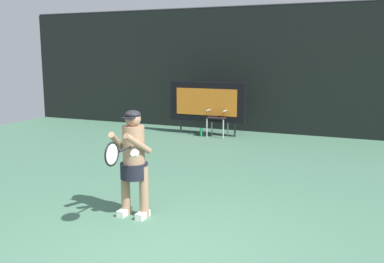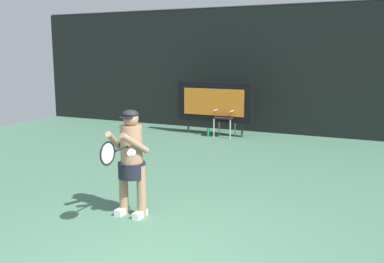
{
  "view_description": "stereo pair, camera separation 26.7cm",
  "coord_description": "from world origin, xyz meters",
  "px_view_note": "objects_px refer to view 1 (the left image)",
  "views": [
    {
      "loc": [
        2.13,
        -4.0,
        2.29
      ],
      "look_at": [
        -0.56,
        2.35,
        1.05
      ],
      "focal_mm": 40.82,
      "sensor_mm": 36.0,
      "label": 1
    },
    {
      "loc": [
        2.38,
        -3.89,
        2.29
      ],
      "look_at": [
        -0.56,
        2.35,
        1.05
      ],
      "focal_mm": 40.82,
      "sensor_mm": 36.0,
      "label": 2
    }
  ],
  "objects_px": {
    "umpire_chair": "(218,114)",
    "tennis_racket": "(113,154)",
    "scoreboard": "(207,102)",
    "water_bottle": "(201,132)",
    "tennis_player": "(134,159)"
  },
  "relations": [
    {
      "from": "scoreboard",
      "to": "water_bottle",
      "type": "bearing_deg",
      "value": -102.78
    },
    {
      "from": "scoreboard",
      "to": "water_bottle",
      "type": "xyz_separation_m",
      "value": [
        -0.07,
        -0.29,
        -0.82
      ]
    },
    {
      "from": "scoreboard",
      "to": "water_bottle",
      "type": "distance_m",
      "value": 0.88
    },
    {
      "from": "scoreboard",
      "to": "tennis_player",
      "type": "bearing_deg",
      "value": -78.23
    },
    {
      "from": "umpire_chair",
      "to": "water_bottle",
      "type": "xyz_separation_m",
      "value": [
        -0.42,
        -0.22,
        -0.5
      ]
    },
    {
      "from": "water_bottle",
      "to": "tennis_racket",
      "type": "height_order",
      "value": "tennis_racket"
    },
    {
      "from": "tennis_player",
      "to": "tennis_racket",
      "type": "height_order",
      "value": "tennis_player"
    },
    {
      "from": "scoreboard",
      "to": "tennis_player",
      "type": "relative_size",
      "value": 1.45
    },
    {
      "from": "water_bottle",
      "to": "tennis_racket",
      "type": "relative_size",
      "value": 0.44
    },
    {
      "from": "scoreboard",
      "to": "umpire_chair",
      "type": "distance_m",
      "value": 0.49
    },
    {
      "from": "scoreboard",
      "to": "water_bottle",
      "type": "height_order",
      "value": "scoreboard"
    },
    {
      "from": "umpire_chair",
      "to": "tennis_racket",
      "type": "relative_size",
      "value": 1.79
    },
    {
      "from": "water_bottle",
      "to": "umpire_chair",
      "type": "bearing_deg",
      "value": 28.03
    },
    {
      "from": "scoreboard",
      "to": "tennis_racket",
      "type": "distance_m",
      "value": 7.06
    },
    {
      "from": "scoreboard",
      "to": "umpire_chair",
      "type": "height_order",
      "value": "scoreboard"
    }
  ]
}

